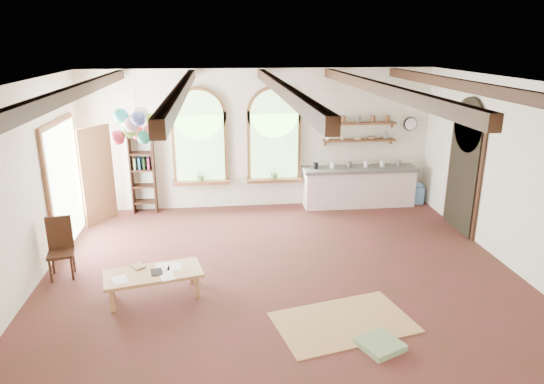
{
  "coord_description": "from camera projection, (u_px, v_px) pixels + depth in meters",
  "views": [
    {
      "loc": [
        -1.0,
        -7.49,
        3.84
      ],
      "look_at": [
        -0.07,
        0.6,
        1.24
      ],
      "focal_mm": 32.0,
      "sensor_mm": 36.0,
      "label": 1
    }
  ],
  "objects": [
    {
      "name": "floor",
      "position": [
        280.0,
        271.0,
        8.36
      ],
      "size": [
        8.0,
        8.0,
        0.0
      ],
      "primitive_type": "plane",
      "color": "#572324",
      "rests_on": "ground"
    },
    {
      "name": "ceiling_beams",
      "position": [
        281.0,
        88.0,
        7.42
      ],
      "size": [
        6.2,
        6.8,
        0.18
      ],
      "primitive_type": null,
      "color": "#361E11",
      "rests_on": "ceiling"
    },
    {
      "name": "window_left",
      "position": [
        200.0,
        140.0,
        10.96
      ],
      "size": [
        1.3,
        0.28,
        2.2
      ],
      "color": "brown",
      "rests_on": "floor"
    },
    {
      "name": "window_right",
      "position": [
        274.0,
        138.0,
        11.14
      ],
      "size": [
        1.3,
        0.28,
        2.2
      ],
      "color": "brown",
      "rests_on": "floor"
    },
    {
      "name": "left_doorway",
      "position": [
        64.0,
        185.0,
        9.29
      ],
      "size": [
        0.1,
        1.9,
        2.5
      ],
      "primitive_type": "cube",
      "color": "brown",
      "rests_on": "floor"
    },
    {
      "name": "right_doorway",
      "position": [
        463.0,
        179.0,
        9.88
      ],
      "size": [
        0.1,
        1.3,
        2.4
      ],
      "primitive_type": "cube",
      "color": "black",
      "rests_on": "floor"
    },
    {
      "name": "kitchen_counter",
      "position": [
        359.0,
        186.0,
        11.5
      ],
      "size": [
        2.68,
        0.62,
        0.94
      ],
      "color": "white",
      "rests_on": "floor"
    },
    {
      "name": "wall_shelf_lower",
      "position": [
        359.0,
        140.0,
        11.34
      ],
      "size": [
        1.7,
        0.24,
        0.04
      ],
      "primitive_type": "cube",
      "color": "brown",
      "rests_on": "wall_back"
    },
    {
      "name": "wall_shelf_upper",
      "position": [
        360.0,
        123.0,
        11.22
      ],
      "size": [
        1.7,
        0.24,
        0.04
      ],
      "primitive_type": "cube",
      "color": "brown",
      "rests_on": "wall_back"
    },
    {
      "name": "wall_clock",
      "position": [
        410.0,
        124.0,
        11.44
      ],
      "size": [
        0.32,
        0.04,
        0.32
      ],
      "primitive_type": "cylinder",
      "rotation": [
        1.57,
        0.0,
        0.0
      ],
      "color": "black",
      "rests_on": "wall_back"
    },
    {
      "name": "bookshelf",
      "position": [
        143.0,
        174.0,
        10.94
      ],
      "size": [
        0.53,
        0.32,
        1.8
      ],
      "color": "#361E11",
      "rests_on": "floor"
    },
    {
      "name": "coffee_table",
      "position": [
        153.0,
        275.0,
        7.43
      ],
      "size": [
        1.57,
        0.97,
        0.42
      ],
      "color": "tan",
      "rests_on": "floor"
    },
    {
      "name": "side_chair",
      "position": [
        62.0,
        260.0,
        8.09
      ],
      "size": [
        0.47,
        0.47,
        1.02
      ],
      "color": "#361E11",
      "rests_on": "floor"
    },
    {
      "name": "floor_mat",
      "position": [
        343.0,
        322.0,
        6.84
      ],
      "size": [
        2.11,
        1.56,
        0.02
      ],
      "primitive_type": "cube",
      "rotation": [
        0.0,
        0.0,
        0.23
      ],
      "color": "tan",
      "rests_on": "floor"
    },
    {
      "name": "floor_cushion",
      "position": [
        380.0,
        344.0,
        6.28
      ],
      "size": [
        0.66,
        0.66,
        0.09
      ],
      "primitive_type": "cube",
      "rotation": [
        0.0,
        0.0,
        0.42
      ],
      "color": "gray",
      "rests_on": "floor"
    },
    {
      "name": "water_jug_a",
      "position": [
        416.0,
        194.0,
        11.73
      ],
      "size": [
        0.28,
        0.28,
        0.53
      ],
      "color": "#5F94CB",
      "rests_on": "floor"
    },
    {
      "name": "water_jug_b",
      "position": [
        419.0,
        194.0,
        11.74
      ],
      "size": [
        0.27,
        0.27,
        0.51
      ],
      "color": "#5F94CB",
      "rests_on": "floor"
    },
    {
      "name": "balloon_cluster",
      "position": [
        138.0,
        126.0,
        8.62
      ],
      "size": [
        0.85,
        0.91,
        1.16
      ],
      "color": "white",
      "rests_on": "floor"
    },
    {
      "name": "table_book",
      "position": [
        133.0,
        268.0,
        7.53
      ],
      "size": [
        0.28,
        0.3,
        0.02
      ],
      "primitive_type": "imported",
      "rotation": [
        0.0,
        0.0,
        0.58
      ],
      "color": "olive",
      "rests_on": "coffee_table"
    },
    {
      "name": "tablet",
      "position": [
        157.0,
        272.0,
        7.41
      ],
      "size": [
        0.21,
        0.27,
        0.01
      ],
      "primitive_type": "cube",
      "rotation": [
        0.0,
        0.0,
        0.2
      ],
      "color": "black",
      "rests_on": "coffee_table"
    },
    {
      "name": "potted_plant_left",
      "position": [
        201.0,
        175.0,
        11.09
      ],
      "size": [
        0.27,
        0.23,
        0.3
      ],
      "primitive_type": "imported",
      "color": "#598C4C",
      "rests_on": "window_left"
    },
    {
      "name": "potted_plant_right",
      "position": [
        275.0,
        172.0,
        11.28
      ],
      "size": [
        0.27,
        0.23,
        0.3
      ],
      "primitive_type": "imported",
      "color": "#598C4C",
      "rests_on": "window_right"
    },
    {
      "name": "shelf_cup_a",
      "position": [
        328.0,
        138.0,
        11.24
      ],
      "size": [
        0.12,
        0.1,
        0.1
      ],
      "primitive_type": "imported",
      "color": "white",
      "rests_on": "wall_shelf_lower"
    },
    {
      "name": "shelf_cup_b",
      "position": [
        342.0,
        138.0,
        11.28
      ],
      "size": [
        0.1,
        0.1,
        0.09
      ],
      "primitive_type": "imported",
      "color": "beige",
      "rests_on": "wall_shelf_lower"
    },
    {
      "name": "shelf_bowl_a",
      "position": [
        357.0,
        138.0,
        11.32
      ],
      "size": [
        0.22,
        0.22,
        0.05
      ],
      "primitive_type": "imported",
      "color": "beige",
      "rests_on": "wall_shelf_lower"
    },
    {
      "name": "shelf_bowl_b",
      "position": [
        372.0,
        138.0,
        11.36
      ],
      "size": [
        0.2,
        0.2,
        0.06
      ],
      "primitive_type": "imported",
      "color": "#8C664C",
      "rests_on": "wall_shelf_lower"
    },
    {
      "name": "shelf_vase",
      "position": [
        386.0,
        135.0,
        11.38
      ],
      "size": [
        0.18,
        0.18,
        0.19
      ],
      "primitive_type": "imported",
      "color": "slate",
      "rests_on": "wall_shelf_lower"
    }
  ]
}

